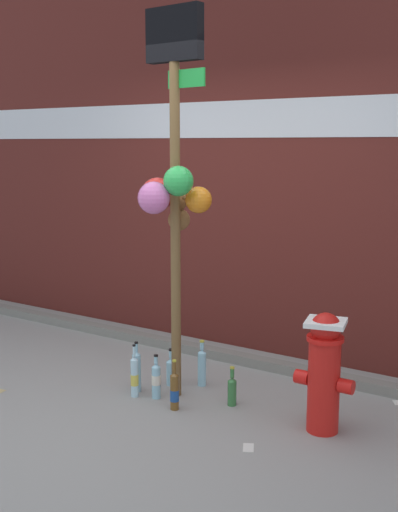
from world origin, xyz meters
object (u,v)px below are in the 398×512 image
Objects in this scene: bottle_1 at (171,370)px; bottle_5 at (232,390)px; bottle_2 at (135,377)px; bottle_6 at (137,370)px; memorial_post at (171,171)px; bottle_0 at (175,391)px; bottle_4 at (202,366)px; fire_hydrant at (324,370)px; bottle_3 at (156,380)px.

bottle_1 reaches higher than bottle_5.
bottle_2 reaches higher than bottle_6.
bottle_0 is (0.15, -0.19, -1.51)m from memorial_post.
bottle_4 is (0.20, 0.12, 0.04)m from bottle_1.
memorial_post is 1.53m from bottle_0.
bottle_0 is 0.91× the size of bottle_2.
fire_hydrant reaches higher than bottle_2.
fire_hydrant is at bearing -2.64° from bottle_5.
bottle_3 is at bearing -128.34° from memorial_post.
memorial_post is 3.48× the size of fire_hydrant.
memorial_post is 9.51× the size of bottle_1.
bottle_5 is at bearing 10.90° from memorial_post.
bottle_3 is 0.86× the size of bottle_6.
bottle_2 is 0.54m from bottle_4.
bottle_6 reaches higher than bottle_3.
bottle_6 is (-0.20, 0.03, 0.02)m from bottle_3.
bottle_6 is at bearing -165.57° from memorial_post.
fire_hydrant reaches higher than bottle_4.
fire_hydrant is 2.75× the size of bottle_5.
bottle_2 is at bearing -157.29° from bottle_3.
fire_hydrant is 2.39× the size of bottle_3.
bottle_3 is (0.06, -0.27, 0.02)m from bottle_1.
bottle_1 is 0.28m from bottle_3.
bottle_3 is at bearing -110.45° from bottle_4.
bottle_6 reaches higher than bottle_4.
bottle_4 reaches higher than bottle_5.
bottle_0 is at bearing -52.08° from memorial_post.
bottle_6 is (-0.05, 0.09, 0.01)m from bottle_2.
bottle_3 is at bearing 22.71° from bottle_2.
bottle_2 is 1.39× the size of bottle_5.
memorial_post is at bearing -102.85° from bottle_4.
bottle_0 is 0.45m from bottle_6.
bottle_6 is (-0.43, 0.12, 0.03)m from bottle_0.
bottle_5 is at bearing -27.69° from bottle_4.
fire_hydrant reaches higher than bottle_3.
bottle_0 reaches higher than bottle_1.
fire_hydrant is 1.45m from bottle_6.
bottle_1 is 0.29m from bottle_6.
bottle_2 is at bearing -159.84° from bottle_5.
bottle_0 is at bearing -22.10° from bottle_3.
bottle_4 is at bearing 56.83° from bottle_2.
bottle_5 is (0.45, 0.09, -1.53)m from memorial_post.
fire_hydrant is 2.20× the size of bottle_4.
bottle_5 is 0.75m from bottle_6.
bottle_5 is at bearing 19.42° from bottle_3.
bottle_4 is at bearing 167.77° from fire_hydrant.
bottle_4 is 0.44m from bottle_5.
bottle_5 is at bearing 177.36° from fire_hydrant.
bottle_3 is (-1.22, -0.15, -0.27)m from fire_hydrant.
bottle_5 is (0.53, 0.19, -0.02)m from bottle_3.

